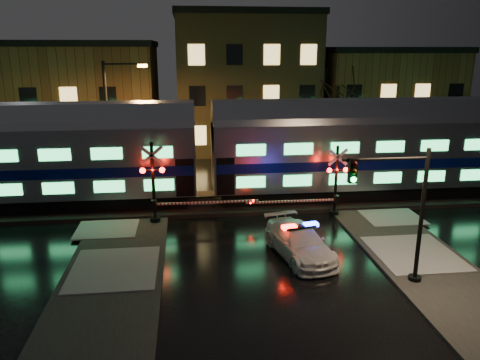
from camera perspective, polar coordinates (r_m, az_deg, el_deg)
The scene contains 13 objects.
ground at distance 23.09m, azimuth 2.31°, elevation -6.90°, with size 120.00×120.00×0.00m, color black.
ballast at distance 27.68m, azimuth 0.72°, elevation -2.71°, with size 90.00×4.20×0.24m, color black.
sidewalk_left at distance 17.72m, azimuth -16.42°, elevation -14.84°, with size 4.00×20.00×0.12m, color #2D2D2D.
sidewalk_right at distance 20.04m, azimuth 24.30°, elevation -11.90°, with size 4.00×20.00×0.12m, color #2D2D2D.
building_left at distance 44.32m, azimuth -19.39°, elevation 9.21°, with size 14.00×10.00×9.00m, color brown.
building_mid at distance 43.98m, azimuth 0.42°, elevation 11.67°, with size 12.00×11.00×11.50m, color brown.
building_right at distance 47.03m, azimuth 16.65°, elevation 9.46°, with size 12.00×10.00×8.50m, color brown.
train at distance 26.63m, azimuth -4.44°, elevation 3.79°, with size 51.00×3.12×5.92m.
police_car at distance 20.88m, azimuth 7.27°, elevation -7.50°, with size 2.78×4.98×1.52m.
crossing_signal_right at distance 25.59m, azimuth 10.86°, elevation -1.02°, with size 5.56×0.65×3.94m.
crossing_signal_left at distance 24.45m, azimuth -9.68°, elevation -1.32°, with size 6.14×0.67×4.35m.
traffic_light at distance 18.56m, azimuth 19.02°, elevation -4.05°, with size 3.49×0.66×5.40m.
streetlight at distance 30.68m, azimuth -15.36°, elevation 7.37°, with size 2.73×0.29×8.16m.
Camera 1 is at (-3.37, -21.04, 8.89)m, focal length 35.00 mm.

